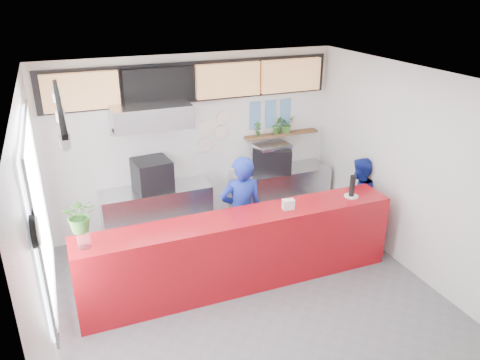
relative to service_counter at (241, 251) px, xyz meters
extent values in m
plane|color=slate|center=(0.00, -0.40, -0.55)|extent=(5.00, 5.00, 0.00)
plane|color=silver|center=(0.00, -0.40, 2.45)|extent=(5.00, 5.00, 0.00)
plane|color=white|center=(0.00, 2.10, 0.95)|extent=(5.00, 0.00, 5.00)
plane|color=white|center=(-2.50, -0.40, 0.95)|extent=(0.00, 5.00, 5.00)
plane|color=white|center=(2.50, -0.40, 0.95)|extent=(0.00, 5.00, 5.00)
cube|color=#A00B13|center=(0.00, 0.00, 0.00)|extent=(4.50, 0.60, 1.10)
cube|color=beige|center=(0.00, 2.09, 2.05)|extent=(5.00, 0.02, 0.80)
cube|color=#B2B5BA|center=(-0.80, 1.80, -0.10)|extent=(1.80, 0.60, 0.90)
cube|color=black|center=(-0.83, 1.80, 0.60)|extent=(0.62, 0.62, 0.51)
cube|color=#B2B5BA|center=(-0.80, 1.75, 1.60)|extent=(1.20, 0.70, 0.35)
cube|color=#B2B5BA|center=(-0.80, 1.75, 1.40)|extent=(1.20, 0.69, 0.31)
cube|color=#B2B5BA|center=(1.50, 1.80, -0.10)|extent=(1.80, 0.60, 0.90)
cube|color=black|center=(1.31, 1.80, 0.57)|extent=(0.82, 0.72, 0.44)
cube|color=#AFB2B6|center=(1.31, 1.80, 0.83)|extent=(0.66, 0.49, 0.06)
cube|color=brown|center=(1.60, 2.00, 0.95)|extent=(1.40, 0.18, 0.04)
cube|color=tan|center=(-1.75, 1.98, 2.00)|extent=(1.10, 0.10, 0.55)
cube|color=black|center=(-0.59, 1.98, 2.00)|extent=(1.10, 0.10, 0.55)
cube|color=tan|center=(0.57, 1.98, 2.00)|extent=(1.10, 0.10, 0.55)
cube|color=tan|center=(1.73, 1.98, 2.00)|extent=(1.10, 0.10, 0.55)
cube|color=black|center=(0.00, 2.06, 2.00)|extent=(4.80, 0.04, 0.65)
cube|color=silver|center=(-2.47, -0.10, 1.15)|extent=(0.04, 2.20, 1.90)
cube|color=#B2B5BA|center=(-2.45, -0.10, 1.15)|extent=(0.03, 2.30, 2.00)
cylinder|color=black|center=(-2.46, -1.30, 1.50)|extent=(0.05, 0.30, 0.30)
cylinder|color=white|center=(-2.43, -1.30, 1.50)|extent=(0.02, 0.26, 0.26)
cube|color=black|center=(-2.10, -0.40, 2.39)|extent=(0.05, 2.40, 0.04)
cylinder|color=silver|center=(0.15, 2.07, 1.20)|extent=(0.24, 0.03, 0.24)
cylinder|color=silver|center=(0.45, 2.07, 1.10)|extent=(0.24, 0.03, 0.24)
cylinder|color=silver|center=(0.15, 2.07, 0.90)|extent=(0.24, 0.03, 0.24)
cylinder|color=silver|center=(0.50, 2.07, 1.35)|extent=(0.24, 0.03, 0.24)
cube|color=#598CBF|center=(1.10, 2.08, 1.45)|extent=(0.20, 0.02, 0.25)
cube|color=#598CBF|center=(1.40, 2.08, 1.45)|extent=(0.20, 0.02, 0.25)
cube|color=#598CBF|center=(1.70, 2.08, 1.45)|extent=(0.20, 0.02, 0.25)
cube|color=#598CBF|center=(1.10, 2.08, 1.20)|extent=(0.20, 0.02, 0.25)
cube|color=#598CBF|center=(1.40, 2.08, 1.20)|extent=(0.20, 0.02, 0.25)
cube|color=#598CBF|center=(1.70, 2.08, 1.20)|extent=(0.20, 0.02, 0.25)
imported|color=navy|center=(0.20, 0.50, 0.33)|extent=(0.69, 0.50, 1.77)
imported|color=navy|center=(2.34, 0.59, 0.15)|extent=(0.84, 0.76, 1.41)
imported|color=#306423|center=(1.13, 2.00, 1.10)|extent=(0.14, 0.10, 0.26)
imported|color=#306423|center=(1.51, 2.00, 1.13)|extent=(0.18, 0.15, 0.32)
imported|color=#306423|center=(1.69, 2.00, 1.13)|extent=(0.35, 0.33, 0.31)
cylinder|color=silver|center=(-2.05, -0.05, 0.65)|extent=(0.16, 0.16, 0.19)
imported|color=#306423|center=(-2.05, -0.05, 0.99)|extent=(0.43, 0.38, 0.43)
cube|color=white|center=(0.69, -0.04, 0.62)|extent=(0.17, 0.12, 0.14)
cylinder|color=white|center=(1.75, -0.03, 0.56)|extent=(0.28, 0.28, 0.02)
cylinder|color=black|center=(1.75, -0.03, 0.72)|extent=(0.10, 0.10, 0.32)
camera|label=1|loc=(-2.14, -5.24, 3.48)|focal=35.00mm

